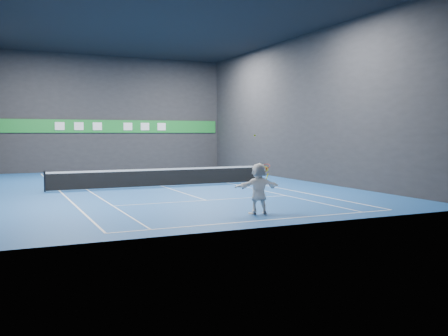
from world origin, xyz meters
name	(u,v)px	position (x,y,z in m)	size (l,w,h in m)	color
ground	(162,186)	(0.00, 0.00, 0.00)	(26.00, 26.00, 0.00)	#1A498F
ceiling	(161,22)	(0.00, 0.00, 9.00)	(26.00, 26.00, 0.00)	black
wall_back	(112,114)	(0.00, 13.00, 4.50)	(18.00, 0.10, 9.00)	#252527
wall_front	(286,84)	(0.00, -13.00, 4.50)	(18.00, 0.10, 9.00)	#252527
wall_right	(300,109)	(9.00, 0.00, 4.50)	(0.10, 26.00, 9.00)	#252527
baseline_near	(268,220)	(0.00, -11.89, 0.00)	(10.98, 0.08, 0.01)	white
baseline_far	(116,171)	(0.00, 11.89, 0.00)	(10.98, 0.08, 0.01)	white
sideline_doubles_left	(60,191)	(-5.49, 0.00, 0.00)	(0.08, 23.78, 0.01)	white
sideline_doubles_right	(250,182)	(5.49, 0.00, 0.00)	(0.08, 23.78, 0.01)	white
sideline_singles_left	(87,190)	(-4.11, 0.00, 0.00)	(0.06, 23.78, 0.01)	white
sideline_singles_right	(229,183)	(4.11, 0.00, 0.00)	(0.06, 23.78, 0.01)	white
service_line_near	(206,200)	(0.00, -6.40, 0.00)	(8.23, 0.06, 0.01)	white
service_line_far	(134,177)	(0.00, 6.40, 0.00)	(8.23, 0.06, 0.01)	white
center_service_line	(162,186)	(0.00, 0.00, 0.00)	(0.06, 12.80, 0.01)	white
player	(259,189)	(0.34, -10.62, 0.94)	(1.74, 0.56, 1.88)	white
tennis_ball	(255,136)	(0.21, -10.53, 2.88)	(0.07, 0.07, 0.07)	#D4F428
tennis_net	(162,177)	(0.00, 0.00, 0.54)	(12.50, 0.10, 1.07)	black
sponsor_banner	(113,126)	(0.00, 12.93, 3.50)	(17.64, 0.11, 1.00)	#1B7F2D
tennis_racket	(266,168)	(0.67, -10.57, 1.69)	(0.42, 0.36, 0.60)	red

